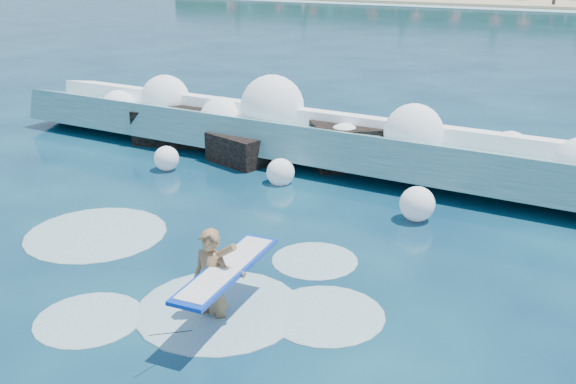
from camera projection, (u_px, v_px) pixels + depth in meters
The scene contains 6 objects.
ground at pixel (163, 272), 11.76m from camera, with size 200.00×200.00×0.00m, color #07243F.
breaking_wave at pixel (310, 138), 18.17m from camera, with size 19.50×2.97×1.68m.
rock_cluster at pixel (247, 139), 18.76m from camera, with size 8.28×3.27×1.34m.
surfer_with_board at pixel (215, 281), 10.00m from camera, with size 1.05×2.99×1.84m.
wave_spray at pixel (289, 120), 18.21m from camera, with size 14.94×4.40×2.32m.
surf_foam at pixel (180, 280), 11.48m from camera, with size 9.39×5.60×0.15m.
Camera 1 is at (7.22, -7.99, 5.44)m, focal length 40.00 mm.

